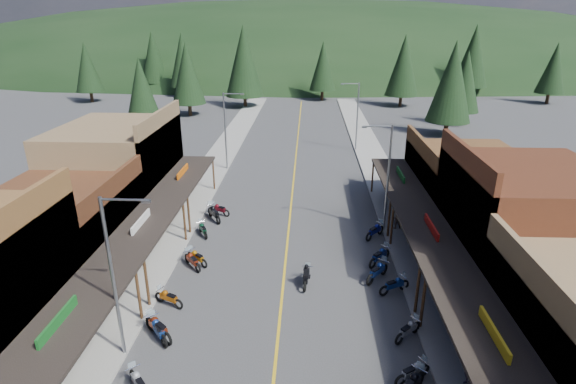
# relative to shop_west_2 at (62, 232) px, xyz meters

# --- Properties ---
(ground) EXTENTS (220.00, 220.00, 0.00)m
(ground) POSITION_rel_shop_west_2_xyz_m (13.75, -1.70, -2.53)
(ground) COLOR #38383A
(ground) RESTS_ON ground
(centerline) EXTENTS (0.15, 90.00, 0.01)m
(centerline) POSITION_rel_shop_west_2_xyz_m (13.75, 18.30, -2.53)
(centerline) COLOR gold
(centerline) RESTS_ON ground
(sidewalk_west) EXTENTS (3.40, 94.00, 0.15)m
(sidewalk_west) POSITION_rel_shop_west_2_xyz_m (5.05, 18.30, -2.46)
(sidewalk_west) COLOR gray
(sidewalk_west) RESTS_ON ground
(sidewalk_east) EXTENTS (3.40, 94.00, 0.15)m
(sidewalk_east) POSITION_rel_shop_west_2_xyz_m (22.45, 18.30, -2.46)
(sidewalk_east) COLOR gray
(sidewalk_east) RESTS_ON ground
(shop_west_2) EXTENTS (10.90, 9.00, 6.20)m
(shop_west_2) POSITION_rel_shop_west_2_xyz_m (0.00, 0.00, 0.00)
(shop_west_2) COLOR #3F2111
(shop_west_2) RESTS_ON ground
(shop_west_3) EXTENTS (10.90, 10.20, 8.20)m
(shop_west_3) POSITION_rel_shop_west_2_xyz_m (-0.03, 9.60, 0.99)
(shop_west_3) COLOR brown
(shop_west_3) RESTS_ON ground
(shop_east_2) EXTENTS (10.90, 9.00, 8.20)m
(shop_east_2) POSITION_rel_shop_west_2_xyz_m (27.54, 0.00, 0.99)
(shop_east_2) COLOR #562B19
(shop_east_2) RESTS_ON ground
(shop_east_3) EXTENTS (10.90, 10.20, 6.20)m
(shop_east_3) POSITION_rel_shop_west_2_xyz_m (27.51, 9.60, -0.00)
(shop_east_3) COLOR #4C2D16
(shop_east_3) RESTS_ON ground
(streetlight_0) EXTENTS (2.16, 0.18, 8.00)m
(streetlight_0) POSITION_rel_shop_west_2_xyz_m (6.80, -7.70, 1.93)
(streetlight_0) COLOR gray
(streetlight_0) RESTS_ON ground
(streetlight_1) EXTENTS (2.16, 0.18, 8.00)m
(streetlight_1) POSITION_rel_shop_west_2_xyz_m (6.80, 20.30, 1.93)
(streetlight_1) COLOR gray
(streetlight_1) RESTS_ON ground
(streetlight_2) EXTENTS (2.16, 0.18, 8.00)m
(streetlight_2) POSITION_rel_shop_west_2_xyz_m (20.71, 6.30, 1.93)
(streetlight_2) COLOR gray
(streetlight_2) RESTS_ON ground
(streetlight_3) EXTENTS (2.16, 0.18, 8.00)m
(streetlight_3) POSITION_rel_shop_west_2_xyz_m (20.71, 28.30, 1.93)
(streetlight_3) COLOR gray
(streetlight_3) RESTS_ON ground
(ridge_hill) EXTENTS (310.00, 140.00, 60.00)m
(ridge_hill) POSITION_rel_shop_west_2_xyz_m (13.75, 133.30, -2.53)
(ridge_hill) COLOR black
(ridge_hill) RESTS_ON ground
(pine_0) EXTENTS (5.04, 5.04, 11.00)m
(pine_0) POSITION_rel_shop_west_2_xyz_m (-26.25, 60.30, 3.95)
(pine_0) COLOR black
(pine_0) RESTS_ON ground
(pine_1) EXTENTS (5.88, 5.88, 12.50)m
(pine_1) POSITION_rel_shop_west_2_xyz_m (-10.25, 68.30, 4.70)
(pine_1) COLOR black
(pine_1) RESTS_ON ground
(pine_2) EXTENTS (6.72, 6.72, 14.00)m
(pine_2) POSITION_rel_shop_west_2_xyz_m (3.75, 56.30, 5.46)
(pine_2) COLOR black
(pine_2) RESTS_ON ground
(pine_3) EXTENTS (5.04, 5.04, 11.00)m
(pine_3) POSITION_rel_shop_west_2_xyz_m (17.75, 64.30, 3.95)
(pine_3) COLOR black
(pine_3) RESTS_ON ground
(pine_4) EXTENTS (5.88, 5.88, 12.50)m
(pine_4) POSITION_rel_shop_west_2_xyz_m (31.75, 58.30, 4.70)
(pine_4) COLOR black
(pine_4) RESTS_ON ground
(pine_5) EXTENTS (6.72, 6.72, 14.00)m
(pine_5) POSITION_rel_shop_west_2_xyz_m (47.75, 70.30, 5.46)
(pine_5) COLOR black
(pine_5) RESTS_ON ground
(pine_6) EXTENTS (5.04, 5.04, 11.00)m
(pine_6) POSITION_rel_shop_west_2_xyz_m (59.75, 62.30, 3.95)
(pine_6) COLOR black
(pine_6) RESTS_ON ground
(pine_7) EXTENTS (5.88, 5.88, 12.50)m
(pine_7) POSITION_rel_shop_west_2_xyz_m (-18.25, 74.30, 4.70)
(pine_7) COLOR black
(pine_7) RESTS_ON ground
(pine_8) EXTENTS (4.48, 4.48, 10.00)m
(pine_8) POSITION_rel_shop_west_2_xyz_m (-8.25, 38.30, 3.44)
(pine_8) COLOR black
(pine_8) RESTS_ON ground
(pine_9) EXTENTS (4.93, 4.93, 10.80)m
(pine_9) POSITION_rel_shop_west_2_xyz_m (37.75, 43.30, 3.85)
(pine_9) COLOR black
(pine_9) RESTS_ON ground
(pine_10) EXTENTS (5.38, 5.38, 11.60)m
(pine_10) POSITION_rel_shop_west_2_xyz_m (-4.25, 48.30, 4.25)
(pine_10) COLOR black
(pine_10) RESTS_ON ground
(pine_11) EXTENTS (5.82, 5.82, 12.40)m
(pine_11) POSITION_rel_shop_west_2_xyz_m (33.75, 36.30, 4.65)
(pine_11) COLOR black
(pine_11) RESTS_ON ground
(bike_west_4) EXTENTS (1.84, 2.00, 1.17)m
(bike_west_4) POSITION_rel_shop_west_2_xyz_m (8.19, -9.96, -1.95)
(bike_west_4) COLOR #A4A5AA
(bike_west_4) RESTS_ON ground
(bike_west_5) EXTENTS (1.89, 2.11, 1.22)m
(bike_west_5) POSITION_rel_shop_west_2_xyz_m (7.89, -6.50, -1.92)
(bike_west_5) COLOR navy
(bike_west_5) RESTS_ON ground
(bike_west_6) EXTENTS (2.18, 2.03, 1.28)m
(bike_west_6) POSITION_rel_shop_west_2_xyz_m (7.87, -6.39, -1.89)
(bike_west_6) COLOR maroon
(bike_west_6) RESTS_ON ground
(bike_west_7) EXTENTS (2.00, 1.41, 1.09)m
(bike_west_7) POSITION_rel_shop_west_2_xyz_m (7.60, -3.75, -1.99)
(bike_west_7) COLOR #A1500B
(bike_west_7) RESTS_ON ground
(bike_west_8) EXTENTS (1.81, 1.97, 1.15)m
(bike_west_8) POSITION_rel_shop_west_2_xyz_m (7.91, 0.30, -1.96)
(bike_west_8) COLOR maroon
(bike_west_8) RESTS_ON ground
(bike_west_9) EXTENTS (1.90, 1.72, 1.10)m
(bike_west_9) POSITION_rel_shop_west_2_xyz_m (8.11, 0.75, -1.98)
(bike_west_9) COLOR #B9710D
(bike_west_9) RESTS_ON ground
(bike_west_10) EXTENTS (1.45, 1.95, 1.07)m
(bike_west_10) POSITION_rel_shop_west_2_xyz_m (7.57, 4.85, -2.00)
(bike_west_10) COLOR #0B3821
(bike_west_10) RESTS_ON ground
(bike_west_11) EXTENTS (1.92, 2.38, 1.33)m
(bike_west_11) POSITION_rel_shop_west_2_xyz_m (7.85, 7.53, -1.87)
(bike_west_11) COLOR black
(bike_west_11) RESTS_ON ground
(bike_west_12) EXTENTS (2.00, 1.45, 1.10)m
(bike_west_12) POSITION_rel_shop_west_2_xyz_m (8.08, 8.55, -1.99)
(bike_west_12) COLOR maroon
(bike_west_12) RESTS_ON ground
(bike_east_5) EXTENTS (1.95, 1.50, 1.08)m
(bike_east_5) POSITION_rel_shop_west_2_xyz_m (19.77, -8.74, -1.99)
(bike_east_5) COLOR #A5A6AA
(bike_east_5) RESTS_ON ground
(bike_east_6) EXTENTS (1.83, 1.77, 1.09)m
(bike_east_6) POSITION_rel_shop_west_2_xyz_m (20.14, -5.92, -1.99)
(bike_east_6) COLOR gray
(bike_east_6) RESTS_ON ground
(bike_east_7) EXTENTS (2.09, 1.51, 1.15)m
(bike_east_7) POSITION_rel_shop_west_2_xyz_m (20.18, -1.95, -1.96)
(bike_east_7) COLOR navy
(bike_east_7) RESTS_ON ground
(bike_east_8) EXTENTS (1.99, 2.19, 1.27)m
(bike_east_8) POSITION_rel_shop_west_2_xyz_m (19.39, -0.58, -1.90)
(bike_east_8) COLOR navy
(bike_east_8) RESTS_ON ground
(bike_east_9) EXTENTS (1.99, 2.13, 1.25)m
(bike_east_9) POSITION_rel_shop_west_2_xyz_m (19.80, 1.32, -1.91)
(bike_east_9) COLOR navy
(bike_east_9) RESTS_ON ground
(bike_east_10) EXTENTS (1.90, 2.03, 1.20)m
(bike_east_10) POSITION_rel_shop_west_2_xyz_m (20.01, 5.07, -1.94)
(bike_east_10) COLOR navy
(bike_east_10) RESTS_ON ground
(rider_on_bike) EXTENTS (0.88, 2.05, 1.51)m
(rider_on_bike) POSITION_rel_shop_west_2_xyz_m (15.12, -1.37, -1.93)
(rider_on_bike) COLOR black
(rider_on_bike) RESTS_ON ground
(pedestrian_east_a) EXTENTS (0.55, 0.72, 1.79)m
(pedestrian_east_a) POSITION_rel_shop_west_2_xyz_m (22.04, -9.07, -1.49)
(pedestrian_east_a) COLOR #2A2030
(pedestrian_east_a) RESTS_ON sidewalk_east
(pedestrian_east_b) EXTENTS (0.85, 0.60, 1.60)m
(pedestrian_east_b) POSITION_rel_shop_west_2_xyz_m (21.75, 6.47, -1.58)
(pedestrian_east_b) COLOR brown
(pedestrian_east_b) RESTS_ON sidewalk_east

